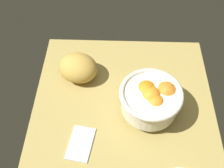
# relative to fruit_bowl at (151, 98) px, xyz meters

# --- Properties ---
(ground_plane) EXTENTS (0.73, 0.61, 0.03)m
(ground_plane) POSITION_rel_fruit_bowl_xyz_m (-0.04, 0.08, -0.09)
(ground_plane) COLOR #A38D4A
(fruit_bowl) EXTENTS (0.20, 0.20, 0.12)m
(fruit_bowl) POSITION_rel_fruit_bowl_xyz_m (0.00, 0.00, 0.00)
(fruit_bowl) COLOR silver
(fruit_bowl) RESTS_ON ground
(bread_loaf) EXTENTS (0.15, 0.17, 0.09)m
(bread_loaf) POSITION_rel_fruit_bowl_xyz_m (0.14, 0.25, -0.03)
(bread_loaf) COLOR gold
(bread_loaf) RESTS_ON ground
(napkin_spare) EXTENTS (0.12, 0.09, 0.01)m
(napkin_spare) POSITION_rel_fruit_bowl_xyz_m (-0.13, 0.21, -0.07)
(napkin_spare) COLOR silver
(napkin_spare) RESTS_ON ground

